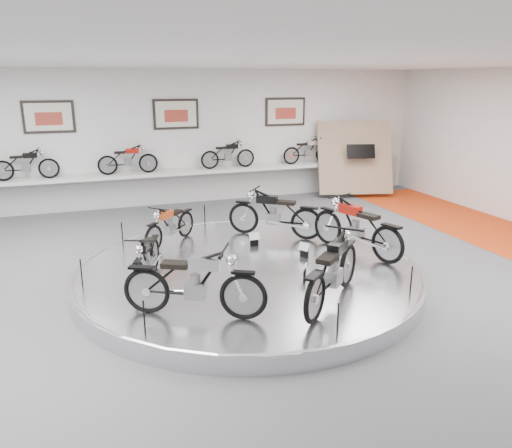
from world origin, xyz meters
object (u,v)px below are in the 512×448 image
object	(u,v)px
display_platform	(248,274)
bike_a	(274,213)
bike_e	(333,269)
bike_c	(147,258)
bike_d	(194,282)
shelf	(180,172)
bike_b	(170,224)
bike_f	(357,226)

from	to	relation	value
display_platform	bike_a	xyz separation A→B (m)	(1.14, 1.58, 0.69)
bike_e	display_platform	bearing A→B (deg)	67.71
bike_c	bike_d	world-z (taller)	bike_d
display_platform	bike_d	bearing A→B (deg)	-129.69
shelf	bike_b	bearing A→B (deg)	-103.85
bike_c	bike_f	size ratio (longest dim) A/B	0.79
display_platform	bike_d	world-z (taller)	bike_d
shelf	bike_a	distance (m)	4.96
bike_b	bike_f	bearing A→B (deg)	106.41
bike_c	bike_d	size ratio (longest dim) A/B	0.82
bike_c	bike_d	distance (m)	1.63
bike_a	bike_d	bearing A→B (deg)	90.51
bike_d	bike_a	bearing A→B (deg)	80.01
shelf	bike_d	bearing A→B (deg)	-99.83
bike_c	bike_e	world-z (taller)	bike_e
bike_c	bike_e	bearing A→B (deg)	75.51
display_platform	shelf	size ratio (longest dim) A/B	0.58
bike_c	bike_f	xyz separation A→B (m)	(4.15, 0.11, 0.12)
bike_d	bike_e	distance (m)	2.14
shelf	bike_c	world-z (taller)	bike_c
bike_d	bike_f	size ratio (longest dim) A/B	0.96
bike_a	bike_c	distance (m)	3.47
bike_c	bike_e	xyz separation A→B (m)	(2.60, -1.82, 0.11)
bike_d	bike_f	xyz separation A→B (m)	(3.67, 1.67, 0.02)
display_platform	bike_c	world-z (taller)	bike_c
bike_b	bike_d	distance (m)	3.50
bike_b	bike_c	size ratio (longest dim) A/B	0.99
bike_b	bike_f	world-z (taller)	bike_f
bike_a	bike_c	bearing A→B (deg)	67.88
bike_a	bike_d	world-z (taller)	same
bike_d	bike_c	bearing A→B (deg)	134.93
bike_d	display_platform	bearing A→B (deg)	78.20
bike_b	bike_e	xyz separation A→B (m)	(1.86, -3.74, 0.12)
bike_d	bike_e	size ratio (longest dim) A/B	0.97
bike_e	bike_c	bearing A→B (deg)	102.44
bike_b	display_platform	bearing A→B (deg)	76.79
bike_a	bike_e	world-z (taller)	bike_e
bike_e	bike_b	bearing A→B (deg)	73.77
shelf	bike_e	distance (m)	8.38
shelf	bike_c	bearing A→B (deg)	-106.06
bike_a	bike_d	xyz separation A→B (m)	(-2.54, -3.27, -0.00)
shelf	bike_a	bearing A→B (deg)	-76.67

